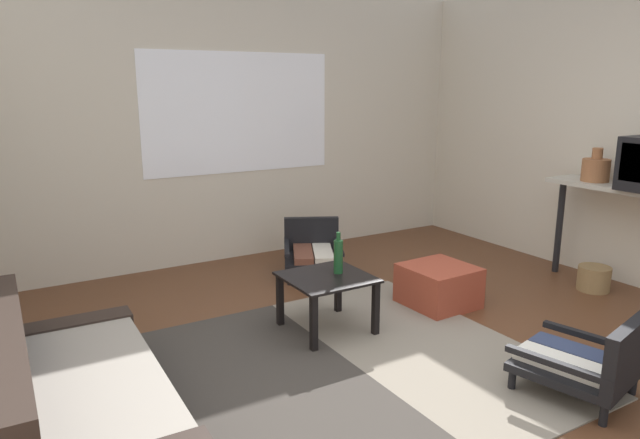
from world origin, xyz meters
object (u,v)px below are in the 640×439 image
(armchair_striped_foreground, at_px, (588,361))
(wicker_basket, at_px, (594,278))
(clay_vase, at_px, (596,169))
(glass_bottle, at_px, (338,256))
(couch, at_px, (75,403))
(console_shelf, at_px, (637,202))
(ottoman_orange, at_px, (439,286))
(armchair_by_window, at_px, (312,250))
(coffee_table, at_px, (327,287))

(armchair_striped_foreground, height_order, wicker_basket, armchair_striped_foreground)
(clay_vase, bearing_deg, wicker_basket, -127.83)
(clay_vase, height_order, glass_bottle, clay_vase)
(clay_vase, bearing_deg, armchair_striped_foreground, -144.81)
(couch, bearing_deg, console_shelf, -2.39)
(console_shelf, distance_m, glass_bottle, 2.59)
(console_shelf, xyz_separation_m, clay_vase, (-0.00, 0.40, 0.23))
(armchair_striped_foreground, distance_m, console_shelf, 2.07)
(ottoman_orange, bearing_deg, console_shelf, -22.02)
(armchair_by_window, distance_m, glass_bottle, 1.29)
(couch, height_order, glass_bottle, glass_bottle)
(armchair_by_window, bearing_deg, coffee_table, -115.55)
(couch, xyz_separation_m, glass_bottle, (1.88, 0.51, 0.34))
(armchair_striped_foreground, xyz_separation_m, glass_bottle, (-0.69, 1.56, 0.32))
(ottoman_orange, relative_size, console_shelf, 0.34)
(armchair_by_window, distance_m, clay_vase, 2.62)
(glass_bottle, bearing_deg, console_shelf, -15.57)
(couch, distance_m, coffee_table, 1.84)
(armchair_by_window, relative_size, clay_vase, 2.62)
(couch, distance_m, glass_bottle, 1.98)
(glass_bottle, bearing_deg, wicker_basket, -11.94)
(armchair_striped_foreground, relative_size, console_shelf, 0.47)
(armchair_striped_foreground, distance_m, ottoman_orange, 1.52)
(coffee_table, distance_m, console_shelf, 2.71)
(couch, xyz_separation_m, armchair_striped_foreground, (2.57, -1.05, 0.02))
(glass_bottle, bearing_deg, clay_vase, -6.78)
(glass_bottle, xyz_separation_m, wicker_basket, (2.33, -0.49, -0.44))
(armchair_by_window, relative_size, console_shelf, 0.50)
(couch, xyz_separation_m, ottoman_orange, (2.80, 0.45, -0.04))
(coffee_table, xyz_separation_m, wicker_basket, (2.43, -0.47, -0.23))
(clay_vase, bearing_deg, armchair_by_window, 144.06)
(coffee_table, height_order, wicker_basket, coffee_table)
(clay_vase, xyz_separation_m, glass_bottle, (-2.48, 0.29, -0.48))
(clay_vase, distance_m, wicker_basket, 0.95)
(console_shelf, relative_size, wicker_basket, 5.62)
(wicker_basket, bearing_deg, couch, -179.77)
(armchair_by_window, bearing_deg, couch, -144.36)
(ottoman_orange, xyz_separation_m, console_shelf, (1.55, -0.63, 0.64))
(glass_bottle, relative_size, wicker_basket, 1.13)
(clay_vase, bearing_deg, console_shelf, -90.00)
(console_shelf, bearing_deg, glass_bottle, 164.43)
(coffee_table, relative_size, wicker_basket, 2.17)
(coffee_table, distance_m, armchair_by_window, 1.32)
(coffee_table, bearing_deg, ottoman_orange, -2.40)
(coffee_table, xyz_separation_m, armchair_striped_foreground, (0.79, -1.54, -0.12))
(coffee_table, distance_m, glass_bottle, 0.24)
(armchair_striped_foreground, height_order, console_shelf, console_shelf)
(armchair_striped_foreground, xyz_separation_m, clay_vase, (1.79, 1.26, 0.81))
(couch, bearing_deg, wicker_basket, 0.23)
(coffee_table, bearing_deg, wicker_basket, -11.00)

